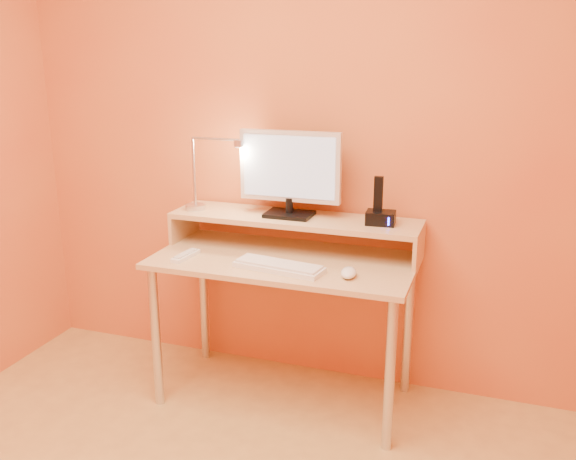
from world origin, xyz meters
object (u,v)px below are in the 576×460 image
at_px(monitor_panel, 290,166).
at_px(phone_dock, 381,218).
at_px(mouse, 349,273).
at_px(keyboard, 279,267).
at_px(lamp_base, 195,207).
at_px(remote_control, 186,256).

distance_m(monitor_panel, phone_dock, 0.49).
xyz_separation_m(monitor_panel, mouse, (0.37, -0.31, -0.38)).
bearing_deg(phone_dock, keyboard, -145.54).
height_order(lamp_base, mouse, lamp_base).
xyz_separation_m(monitor_panel, keyboard, (0.06, -0.32, -0.39)).
bearing_deg(remote_control, phone_dock, 25.12).
distance_m(lamp_base, mouse, 0.90).
distance_m(lamp_base, phone_dock, 0.92).
height_order(keyboard, mouse, mouse).
xyz_separation_m(lamp_base, remote_control, (0.08, -0.26, -0.16)).
bearing_deg(mouse, lamp_base, 154.56).
relative_size(lamp_base, mouse, 0.86).
relative_size(lamp_base, remote_control, 0.56).
relative_size(monitor_panel, phone_dock, 3.75).
relative_size(phone_dock, mouse, 1.11).
xyz_separation_m(phone_dock, keyboard, (-0.38, -0.31, -0.18)).
bearing_deg(keyboard, remote_control, -173.02).
relative_size(monitor_panel, lamp_base, 4.87).
xyz_separation_m(monitor_panel, remote_control, (-0.40, -0.30, -0.39)).
height_order(keyboard, remote_control, keyboard).
height_order(mouse, remote_control, mouse).
bearing_deg(mouse, remote_control, 171.80).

